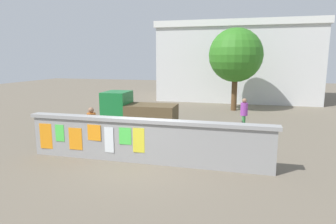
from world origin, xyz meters
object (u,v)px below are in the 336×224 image
bicycle_near (178,140)px  tree_roadside (236,55)px  person_walking (92,123)px  person_bystander (244,112)px  motorcycle (228,131)px  auto_rickshaw_truck (136,111)px

bicycle_near → tree_roadside: size_ratio=0.31×
person_walking → bicycle_near: bearing=13.5°
person_bystander → motorcycle: bearing=-108.0°
person_bystander → tree_roadside: size_ratio=0.30×
auto_rickshaw_truck → tree_roadside: size_ratio=0.66×
motorcycle → person_bystander: person_bystander is taller
motorcycle → bicycle_near: (-1.79, -1.55, -0.10)m
motorcycle → bicycle_near: 2.37m
auto_rickshaw_truck → tree_roadside: 8.63m
auto_rickshaw_truck → tree_roadside: tree_roadside is taller
auto_rickshaw_truck → person_walking: auto_rickshaw_truck is taller
bicycle_near → tree_roadside: 10.27m
motorcycle → tree_roadside: bearing=90.7°
motorcycle → person_bystander: (0.62, 1.92, 0.52)m
tree_roadside → person_walking: bearing=-115.6°
motorcycle → tree_roadside: (-0.10, 8.02, 3.22)m
tree_roadside → bicycle_near: bearing=-100.0°
motorcycle → person_walking: bearing=-155.3°
person_walking → tree_roadside: size_ratio=0.30×
person_walking → motorcycle: bearing=24.7°
bicycle_near → person_walking: size_ratio=1.05×
auto_rickshaw_truck → person_walking: bearing=-98.1°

